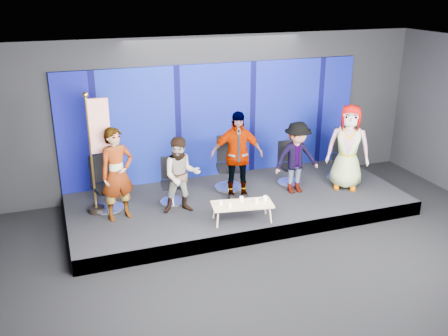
{
  "coord_description": "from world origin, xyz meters",
  "views": [
    {
      "loc": [
        -3.54,
        -6.49,
        4.58
      ],
      "look_at": [
        -0.36,
        2.4,
        1.04
      ],
      "focal_mm": 40.0,
      "sensor_mm": 36.0,
      "label": 1
    }
  ],
  "objects_px": {
    "chair_d": "(289,170)",
    "chair_a": "(106,192)",
    "panelist_b": "(181,175)",
    "flag_stand": "(97,150)",
    "chair_e": "(342,163)",
    "panelist_c": "(237,155)",
    "mug_b": "(230,205)",
    "chair_c": "(229,172)",
    "mug_d": "(257,201)",
    "mug_e": "(265,198)",
    "panelist_d": "(297,158)",
    "chair_b": "(172,188)",
    "panelist_a": "(117,174)",
    "mug_a": "(221,203)",
    "mug_c": "(242,199)",
    "coffee_table": "(242,205)",
    "panelist_e": "(348,147)"
  },
  "relations": [
    {
      "from": "chair_d",
      "to": "chair_a",
      "type": "bearing_deg",
      "value": 178.86
    },
    {
      "from": "panelist_b",
      "to": "flag_stand",
      "type": "bearing_deg",
      "value": 168.56
    },
    {
      "from": "chair_a",
      "to": "chair_e",
      "type": "relative_size",
      "value": 0.96
    },
    {
      "from": "panelist_c",
      "to": "mug_b",
      "type": "relative_size",
      "value": 20.65
    },
    {
      "from": "chair_c",
      "to": "panelist_c",
      "type": "relative_size",
      "value": 0.62
    },
    {
      "from": "mug_d",
      "to": "mug_e",
      "type": "xyz_separation_m",
      "value": [
        0.19,
        0.03,
        0.0
      ]
    },
    {
      "from": "chair_a",
      "to": "panelist_d",
      "type": "bearing_deg",
      "value": -21.87
    },
    {
      "from": "chair_b",
      "to": "mug_d",
      "type": "distance_m",
      "value": 1.87
    },
    {
      "from": "panelist_a",
      "to": "flag_stand",
      "type": "distance_m",
      "value": 0.62
    },
    {
      "from": "panelist_a",
      "to": "mug_a",
      "type": "relative_size",
      "value": 19.24
    },
    {
      "from": "panelist_b",
      "to": "mug_c",
      "type": "distance_m",
      "value": 1.25
    },
    {
      "from": "mug_b",
      "to": "mug_e",
      "type": "bearing_deg",
      "value": 4.29
    },
    {
      "from": "panelist_a",
      "to": "mug_a",
      "type": "distance_m",
      "value": 2.02
    },
    {
      "from": "coffee_table",
      "to": "panelist_d",
      "type": "bearing_deg",
      "value": 29.8
    },
    {
      "from": "coffee_table",
      "to": "mug_b",
      "type": "height_order",
      "value": "mug_b"
    },
    {
      "from": "mug_e",
      "to": "panelist_b",
      "type": "bearing_deg",
      "value": 150.36
    },
    {
      "from": "chair_c",
      "to": "panelist_c",
      "type": "xyz_separation_m",
      "value": [
        -0.01,
        -0.51,
        0.55
      ]
    },
    {
      "from": "chair_e",
      "to": "mug_a",
      "type": "distance_m",
      "value": 3.56
    },
    {
      "from": "panelist_c",
      "to": "panelist_d",
      "type": "xyz_separation_m",
      "value": [
        1.3,
        -0.17,
        -0.15
      ]
    },
    {
      "from": "chair_e",
      "to": "mug_a",
      "type": "bearing_deg",
      "value": -128.23
    },
    {
      "from": "panelist_d",
      "to": "mug_a",
      "type": "xyz_separation_m",
      "value": [
        -2.0,
        -0.84,
        -0.38
      ]
    },
    {
      "from": "panelist_a",
      "to": "panelist_c",
      "type": "height_order",
      "value": "panelist_c"
    },
    {
      "from": "chair_e",
      "to": "chair_b",
      "type": "bearing_deg",
      "value": -147.9
    },
    {
      "from": "chair_a",
      "to": "mug_c",
      "type": "xyz_separation_m",
      "value": [
        2.38,
        -1.27,
        0.03
      ]
    },
    {
      "from": "panelist_d",
      "to": "mug_b",
      "type": "distance_m",
      "value": 2.16
    },
    {
      "from": "coffee_table",
      "to": "panelist_e",
      "type": "bearing_deg",
      "value": 15.68
    },
    {
      "from": "panelist_a",
      "to": "chair_e",
      "type": "height_order",
      "value": "panelist_a"
    },
    {
      "from": "panelist_c",
      "to": "panelist_a",
      "type": "bearing_deg",
      "value": -163.49
    },
    {
      "from": "panelist_a",
      "to": "panelist_d",
      "type": "distance_m",
      "value": 3.76
    },
    {
      "from": "panelist_b",
      "to": "panelist_d",
      "type": "height_order",
      "value": "panelist_d"
    },
    {
      "from": "chair_d",
      "to": "mug_b",
      "type": "relative_size",
      "value": 10.7
    },
    {
      "from": "mug_a",
      "to": "mug_b",
      "type": "distance_m",
      "value": 0.2
    },
    {
      "from": "panelist_c",
      "to": "mug_a",
      "type": "height_order",
      "value": "panelist_c"
    },
    {
      "from": "panelist_b",
      "to": "mug_c",
      "type": "height_order",
      "value": "panelist_b"
    },
    {
      "from": "mug_b",
      "to": "mug_d",
      "type": "distance_m",
      "value": 0.55
    },
    {
      "from": "chair_e",
      "to": "mug_d",
      "type": "relative_size",
      "value": 12.43
    },
    {
      "from": "mug_d",
      "to": "mug_b",
      "type": "bearing_deg",
      "value": -177.68
    },
    {
      "from": "panelist_e",
      "to": "mug_c",
      "type": "height_order",
      "value": "panelist_e"
    },
    {
      "from": "chair_d",
      "to": "panelist_e",
      "type": "relative_size",
      "value": 0.52
    },
    {
      "from": "chair_d",
      "to": "mug_b",
      "type": "distance_m",
      "value": 2.47
    },
    {
      "from": "panelist_c",
      "to": "panelist_d",
      "type": "relative_size",
      "value": 1.19
    },
    {
      "from": "mug_b",
      "to": "mug_e",
      "type": "xyz_separation_m",
      "value": [
        0.74,
        0.06,
        0.01
      ]
    },
    {
      "from": "panelist_a",
      "to": "panelist_e",
      "type": "distance_m",
      "value": 4.92
    },
    {
      "from": "mug_b",
      "to": "mug_c",
      "type": "distance_m",
      "value": 0.37
    },
    {
      "from": "mug_b",
      "to": "mug_d",
      "type": "bearing_deg",
      "value": 2.32
    },
    {
      "from": "chair_a",
      "to": "coffee_table",
      "type": "distance_m",
      "value": 2.73
    },
    {
      "from": "chair_e",
      "to": "panelist_a",
      "type": "bearing_deg",
      "value": -143.79
    },
    {
      "from": "chair_b",
      "to": "mug_c",
      "type": "bearing_deg",
      "value": -39.15
    },
    {
      "from": "chair_d",
      "to": "mug_c",
      "type": "xyz_separation_m",
      "value": [
        -1.65,
        -1.29,
        0.08
      ]
    },
    {
      "from": "mug_c",
      "to": "mug_e",
      "type": "bearing_deg",
      "value": -18.5
    }
  ]
}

